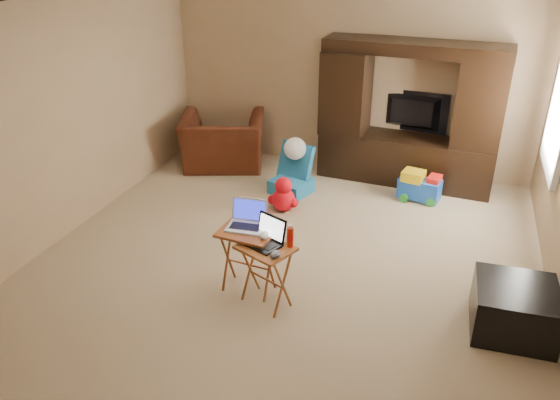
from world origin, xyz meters
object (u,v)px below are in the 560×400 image
(tray_table_left, at_px, (248,261))
(water_bottle, at_px, (290,237))
(laptop_left, at_px, (245,217))
(mouse_left, at_px, (264,235))
(child_rocker, at_px, (292,170))
(tray_table_right, at_px, (266,275))
(plush_toy, at_px, (283,194))
(ottoman, at_px, (514,309))
(television, at_px, (411,113))
(push_toy, at_px, (420,185))
(laptop_right, at_px, (262,233))
(mouse_right, at_px, (275,254))
(recliner, at_px, (223,141))
(entertainment_center, at_px, (409,115))

(tray_table_left, xyz_separation_m, water_bottle, (0.43, -0.06, 0.36))
(water_bottle, bearing_deg, laptop_left, 168.42)
(tray_table_left, relative_size, mouse_left, 4.92)
(tray_table_left, xyz_separation_m, laptop_left, (-0.03, 0.03, 0.44))
(child_rocker, height_order, tray_table_left, tray_table_left)
(tray_table_right, bearing_deg, plush_toy, 126.41)
(tray_table_right, bearing_deg, ottoman, 31.52)
(television, distance_m, mouse_left, 3.42)
(tray_table_left, bearing_deg, water_bottle, -3.39)
(push_toy, relative_size, laptop_right, 1.66)
(television, relative_size, mouse_right, 7.82)
(laptop_right, bearing_deg, push_toy, 89.49)
(tray_table_left, height_order, laptop_left, laptop_left)
(laptop_right, xyz_separation_m, mouse_left, (0.00, 0.05, -0.05))
(recliner, bearing_deg, television, 173.00)
(recliner, bearing_deg, tray_table_left, 99.50)
(entertainment_center, distance_m, water_bottle, 3.15)
(recliner, relative_size, tray_table_left, 1.79)
(television, xyz_separation_m, child_rocker, (-1.32, -1.06, -0.58))
(push_toy, bearing_deg, tray_table_right, -100.98)
(laptop_left, xyz_separation_m, laptop_right, (0.22, -0.15, -0.05))
(laptop_left, distance_m, mouse_left, 0.26)
(laptop_right, bearing_deg, television, 98.49)
(water_bottle, bearing_deg, child_rocker, 107.30)
(mouse_right, relative_size, water_bottle, 0.66)
(plush_toy, relative_size, mouse_right, 3.63)
(television, xyz_separation_m, recliner, (-2.51, -0.53, -0.52))
(tray_table_left, bearing_deg, laptop_left, 140.08)
(plush_toy, distance_m, laptop_left, 1.72)
(ottoman, bearing_deg, push_toy, 113.55)
(child_rocker, relative_size, laptop_right, 2.00)
(mouse_left, bearing_deg, child_rocker, 101.60)
(tray_table_left, xyz_separation_m, laptop_right, (0.19, -0.12, 0.39))
(mouse_left, bearing_deg, tray_table_right, -63.17)
(tray_table_right, relative_size, laptop_right, 1.91)
(child_rocker, relative_size, tray_table_left, 0.97)
(child_rocker, bearing_deg, television, 56.47)
(plush_toy, distance_m, ottoman, 2.93)
(plush_toy, distance_m, tray_table_left, 1.67)
(push_toy, xyz_separation_m, ottoman, (1.01, -2.31, 0.02))
(recliner, xyz_separation_m, tray_table_left, (1.46, -2.70, -0.05))
(tray_table_left, height_order, laptop_right, laptop_right)
(recliner, height_order, ottoman, recliner)
(laptop_right, bearing_deg, tray_table_right, -3.63)
(plush_toy, bearing_deg, tray_table_left, -82.91)
(entertainment_center, xyz_separation_m, plush_toy, (-1.26, -1.36, -0.71))
(recliner, xyz_separation_m, mouse_right, (1.82, -2.97, 0.25))
(water_bottle, bearing_deg, push_toy, 70.71)
(television, height_order, mouse_right, television)
(push_toy, xyz_separation_m, mouse_left, (-1.13, -2.56, 0.47))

